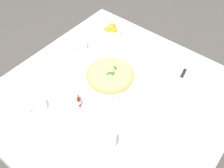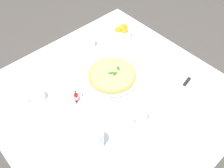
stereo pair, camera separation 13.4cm
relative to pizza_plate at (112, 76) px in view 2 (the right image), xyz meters
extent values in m
plane|color=#4C4742|center=(0.09, 0.10, -0.77)|extent=(8.00, 8.00, 0.00)
cube|color=white|center=(0.09, 0.10, -0.02)|extent=(1.19, 1.19, 0.02)
cube|color=white|center=(0.09, -0.49, -0.17)|extent=(1.19, 0.01, 0.28)
cube|color=white|center=(-0.50, 0.10, -0.17)|extent=(0.01, 1.19, 0.28)
cylinder|color=brown|center=(-0.41, -0.40, -0.40)|extent=(0.06, 0.06, 0.74)
cylinder|color=brown|center=(0.59, -0.40, -0.40)|extent=(0.06, 0.06, 0.74)
cylinder|color=brown|center=(-0.41, 0.60, -0.40)|extent=(0.06, 0.06, 0.74)
cylinder|color=white|center=(0.00, 0.00, -0.01)|extent=(0.18, 0.18, 0.01)
cylinder|color=white|center=(0.00, 0.00, 0.00)|extent=(0.30, 0.30, 0.01)
cylinder|color=#C68E47|center=(0.00, 0.00, 0.01)|extent=(0.28, 0.28, 0.01)
cylinder|color=#EAC66B|center=(0.00, 0.00, 0.02)|extent=(0.25, 0.25, 0.00)
ellipsoid|color=#2D7533|center=(0.00, -0.01, 0.02)|extent=(0.04, 0.03, 0.01)
ellipsoid|color=#2D7533|center=(-0.05, -0.01, 0.02)|extent=(0.03, 0.04, 0.01)
ellipsoid|color=#2D7533|center=(-0.01, 0.01, 0.02)|extent=(0.04, 0.03, 0.01)
cylinder|color=white|center=(0.40, -0.15, -0.01)|extent=(0.13, 0.13, 0.01)
cylinder|color=white|center=(0.40, -0.15, 0.02)|extent=(0.08, 0.08, 0.06)
torus|color=white|center=(0.44, -0.16, 0.03)|extent=(0.04, 0.02, 0.03)
cylinder|color=black|center=(0.40, -0.15, 0.05)|extent=(0.07, 0.07, 0.00)
cylinder|color=white|center=(0.08, 0.30, -0.01)|extent=(0.13, 0.13, 0.01)
cylinder|color=white|center=(0.08, 0.30, 0.03)|extent=(0.08, 0.08, 0.06)
torus|color=white|center=(0.13, 0.30, 0.03)|extent=(0.04, 0.01, 0.03)
cylinder|color=black|center=(0.08, 0.30, 0.05)|extent=(0.07, 0.07, 0.00)
cylinder|color=white|center=(-0.08, -0.30, -0.01)|extent=(0.13, 0.13, 0.01)
cylinder|color=white|center=(-0.08, -0.30, 0.03)|extent=(0.08, 0.08, 0.06)
torus|color=white|center=(-0.04, -0.33, 0.03)|extent=(0.03, 0.03, 0.03)
cylinder|color=black|center=(-0.08, -0.30, 0.05)|extent=(0.07, 0.07, 0.00)
cylinder|color=white|center=(0.33, 0.26, 0.05)|extent=(0.07, 0.07, 0.12)
cylinder|color=silver|center=(0.33, 0.26, 0.02)|extent=(0.06, 0.06, 0.07)
cube|color=white|center=(-0.23, 0.33, 0.00)|extent=(0.25, 0.19, 0.02)
cube|color=silver|center=(-0.18, 0.34, 0.01)|extent=(0.12, 0.04, 0.01)
cube|color=black|center=(-0.27, 0.32, 0.01)|extent=(0.08, 0.03, 0.01)
cylinder|color=white|center=(-0.31, -0.25, 0.01)|extent=(0.15, 0.15, 0.04)
sphere|color=orange|center=(-0.29, -0.26, 0.03)|extent=(0.06, 0.06, 0.06)
sphere|color=orange|center=(-0.31, -0.22, 0.03)|extent=(0.05, 0.05, 0.05)
sphere|color=orange|center=(-0.34, -0.26, 0.02)|extent=(0.06, 0.06, 0.06)
sphere|color=yellow|center=(-0.31, -0.26, 0.03)|extent=(0.05, 0.05, 0.05)
cylinder|color=#B7140F|center=(0.25, 0.00, 0.02)|extent=(0.02, 0.02, 0.05)
cylinder|color=white|center=(0.25, 0.00, 0.02)|extent=(0.02, 0.02, 0.02)
cone|color=#B7140F|center=(0.25, 0.00, 0.05)|extent=(0.02, 0.02, 0.02)
cylinder|color=#1E722D|center=(0.25, 0.00, 0.07)|extent=(0.01, 0.01, 0.01)
cylinder|color=white|center=(0.28, 0.01, 0.01)|extent=(0.03, 0.03, 0.04)
cylinder|color=white|center=(0.28, 0.01, 0.00)|extent=(0.02, 0.02, 0.03)
sphere|color=silver|center=(0.28, 0.01, 0.03)|extent=(0.02, 0.02, 0.02)
cylinder|color=white|center=(0.22, -0.01, 0.01)|extent=(0.03, 0.03, 0.04)
cylinder|color=#38332D|center=(0.22, -0.01, 0.00)|extent=(0.02, 0.02, 0.03)
sphere|color=silver|center=(0.22, -0.01, 0.03)|extent=(0.02, 0.02, 0.02)
camera|label=1|loc=(0.72, 0.60, 1.04)|focal=38.86mm
camera|label=2|loc=(0.63, 0.69, 1.04)|focal=38.86mm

